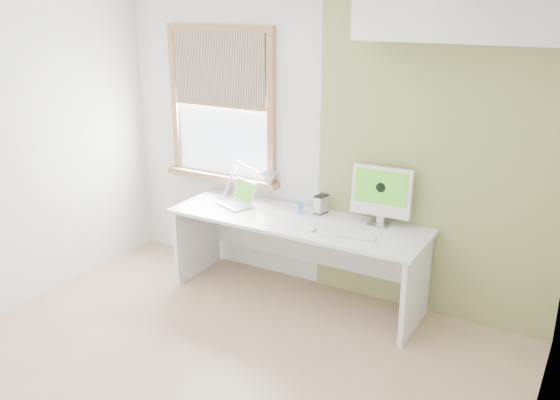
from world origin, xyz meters
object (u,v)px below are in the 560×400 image
Objects in this scene: imac at (382,193)px; desk_lamp at (260,181)px; external_drive at (321,204)px; desk at (300,238)px; laptop at (239,199)px.

desk_lamp is at bearing 179.61° from imac.
desk_lamp is 4.09× the size of external_drive.
desk_lamp is 1.15m from imac.
external_drive is (0.61, -0.01, -0.11)m from desk_lamp.
imac reaches higher than desk.
desk is 5.92× the size of laptop.
laptop reaches higher than external_drive.
imac is (0.64, 0.17, 0.47)m from desk.
laptop is 0.75× the size of imac.
laptop is at bearing -124.24° from desk_lamp.
external_drive is (0.73, 0.17, 0.03)m from laptop.
desk is 0.66m from desk_lamp.
imac reaches higher than laptop.
external_drive is at bearing 12.85° from laptop.
imac is (0.53, -0.00, 0.19)m from external_drive.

